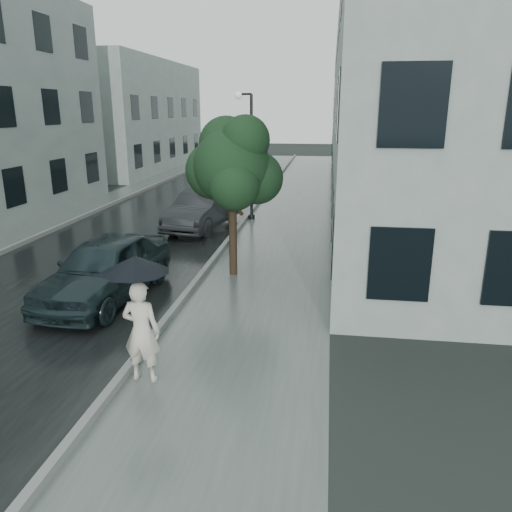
% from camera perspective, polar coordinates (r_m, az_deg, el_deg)
% --- Properties ---
extents(ground, '(120.00, 120.00, 0.00)m').
position_cam_1_polar(ground, '(9.55, -3.97, -11.97)').
color(ground, black).
rests_on(ground, ground).
extents(sidewalk, '(3.50, 60.00, 0.01)m').
position_cam_1_polar(sidewalk, '(20.76, 3.69, 3.85)').
color(sidewalk, slate).
rests_on(sidewalk, ground).
extents(kerb_near, '(0.15, 60.00, 0.15)m').
position_cam_1_polar(kerb_near, '(20.97, -1.30, 4.21)').
color(kerb_near, slate).
rests_on(kerb_near, ground).
extents(asphalt_road, '(6.85, 60.00, 0.00)m').
position_cam_1_polar(asphalt_road, '(21.83, -10.42, 4.23)').
color(asphalt_road, black).
rests_on(asphalt_road, ground).
extents(kerb_far, '(0.15, 60.00, 0.15)m').
position_cam_1_polar(kerb_far, '(23.16, -18.69, 4.52)').
color(kerb_far, slate).
rests_on(kerb_far, ground).
extents(sidewalk_far, '(1.70, 60.00, 0.01)m').
position_cam_1_polar(sidewalk_far, '(23.61, -20.69, 4.36)').
color(sidewalk_far, '#4C5451').
rests_on(sidewalk_far, ground).
extents(building_near, '(7.02, 36.00, 9.00)m').
position_cam_1_polar(building_near, '(27.93, 16.39, 15.80)').
color(building_near, '#93A19D').
rests_on(building_near, ground).
extents(building_far_b, '(7.02, 18.00, 8.00)m').
position_cam_1_polar(building_far_b, '(41.27, -14.47, 15.28)').
color(building_far_b, '#93A19D').
rests_on(building_far_b, ground).
extents(pedestrian, '(0.68, 0.47, 1.80)m').
position_cam_1_polar(pedestrian, '(8.79, -12.96, -8.41)').
color(pedestrian, beige).
rests_on(pedestrian, sidewalk).
extents(umbrella, '(1.42, 1.42, 1.35)m').
position_cam_1_polar(umbrella, '(8.41, -13.64, -0.92)').
color(umbrella, black).
rests_on(umbrella, ground).
extents(street_tree, '(2.73, 2.48, 4.41)m').
position_cam_1_polar(street_tree, '(13.70, -2.69, 10.32)').
color(street_tree, '#332619').
rests_on(street_tree, ground).
extents(lamp_post, '(0.84, 0.42, 5.21)m').
position_cam_1_polar(lamp_post, '(20.98, -0.92, 12.23)').
color(lamp_post, black).
rests_on(lamp_post, ground).
extents(car_near, '(2.24, 4.72, 1.56)m').
position_cam_1_polar(car_near, '(12.79, -16.85, -1.33)').
color(car_near, '#18262A').
rests_on(car_near, ground).
extents(car_far, '(2.26, 4.72, 1.49)m').
position_cam_1_polar(car_far, '(19.72, -6.12, 5.34)').
color(car_far, '#222427').
rests_on(car_far, ground).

